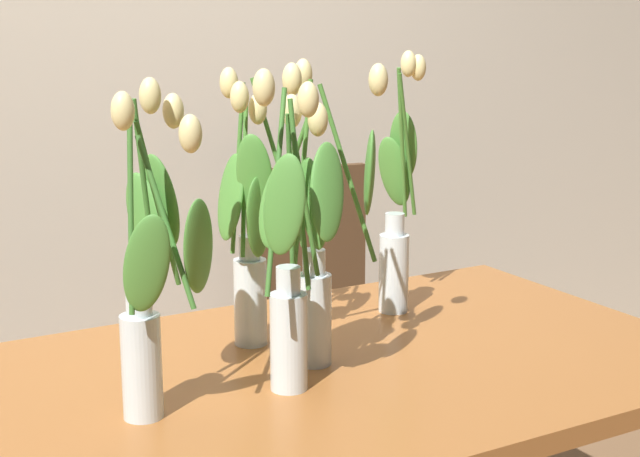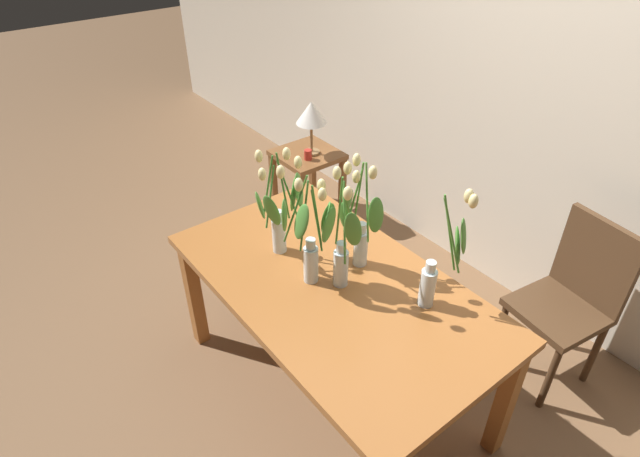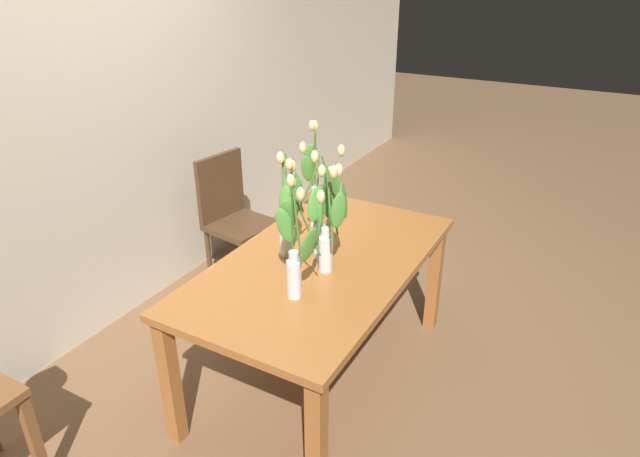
{
  "view_description": "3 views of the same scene",
  "coord_description": "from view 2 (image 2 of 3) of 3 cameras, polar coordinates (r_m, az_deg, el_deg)",
  "views": [
    {
      "loc": [
        -0.84,
        -1.51,
        1.4
      ],
      "look_at": [
        0.05,
        0.05,
        1.0
      ],
      "focal_mm": 53.28,
      "sensor_mm": 36.0,
      "label": 1
    },
    {
      "loc": [
        1.37,
        -1.14,
        2.3
      ],
      "look_at": [
        -0.1,
        -0.0,
        0.99
      ],
      "focal_mm": 29.02,
      "sensor_mm": 36.0,
      "label": 2
    },
    {
      "loc": [
        -2.13,
        -1.17,
        2.1
      ],
      "look_at": [
        -0.07,
        -0.03,
        0.95
      ],
      "focal_mm": 30.76,
      "sensor_mm": 36.0,
      "label": 3
    }
  ],
  "objects": [
    {
      "name": "table_lamp",
      "position": [
        3.74,
        -0.97,
        12.49
      ],
      "size": [
        0.22,
        0.22,
        0.4
      ],
      "color": "olive",
      "rests_on": "side_table"
    },
    {
      "name": "room_wall_rear",
      "position": [
        3.09,
        24.03,
        14.4
      ],
      "size": [
        9.0,
        0.1,
        2.7
      ],
      "primitive_type": "cube",
      "color": "beige",
      "rests_on": "ground"
    },
    {
      "name": "tulip_vase_2",
      "position": [
        2.34,
        4.31,
        0.15
      ],
      "size": [
        0.23,
        0.15,
        0.58
      ],
      "color": "silver",
      "rests_on": "dining_table"
    },
    {
      "name": "tulip_vase_1",
      "position": [
        2.19,
        12.94,
        -4.44
      ],
      "size": [
        0.15,
        0.16,
        0.59
      ],
      "color": "silver",
      "rests_on": "dining_table"
    },
    {
      "name": "tulip_vase_3",
      "position": [
        2.22,
        -1.1,
        -1.14
      ],
      "size": [
        0.19,
        0.24,
        0.58
      ],
      "color": "silver",
      "rests_on": "dining_table"
    },
    {
      "name": "dining_chair",
      "position": [
        2.92,
        26.03,
        -6.59
      ],
      "size": [
        0.46,
        0.46,
        0.93
      ],
      "color": "#4C331E",
      "rests_on": "ground"
    },
    {
      "name": "side_table",
      "position": [
        3.93,
        -1.39,
        6.84
      ],
      "size": [
        0.44,
        0.44,
        0.55
      ],
      "color": "brown",
      "rests_on": "ground"
    },
    {
      "name": "dining_table",
      "position": [
        2.43,
        1.5,
        -7.59
      ],
      "size": [
        1.6,
        0.9,
        0.74
      ],
      "color": "#A3602D",
      "rests_on": "ground"
    },
    {
      "name": "ground_plane",
      "position": [
        2.91,
        1.3,
        -17.02
      ],
      "size": [
        18.0,
        18.0,
        0.0
      ],
      "primitive_type": "plane",
      "color": "brown"
    },
    {
      "name": "tulip_vase_0",
      "position": [
        2.23,
        2.42,
        -1.82
      ],
      "size": [
        0.25,
        0.22,
        0.58
      ],
      "color": "silver",
      "rests_on": "dining_table"
    },
    {
      "name": "pillar_candle",
      "position": [
        3.76,
        -1.34,
        8.14
      ],
      "size": [
        0.06,
        0.06,
        0.07
      ],
      "primitive_type": "cylinder",
      "color": "#B72D23",
      "rests_on": "side_table"
    },
    {
      "name": "tulip_vase_4",
      "position": [
        2.41,
        -4.49,
        1.64
      ],
      "size": [
        0.18,
        0.25,
        0.57
      ],
      "color": "silver",
      "rests_on": "dining_table"
    }
  ]
}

